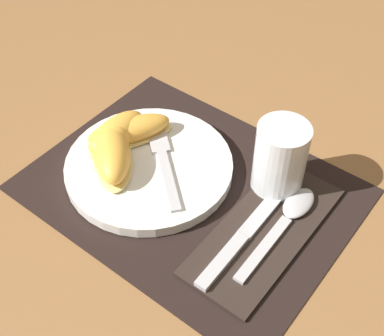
# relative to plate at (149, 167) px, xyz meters

# --- Properties ---
(ground_plane) EXTENTS (3.00, 3.00, 0.00)m
(ground_plane) POSITION_rel_plate_xyz_m (0.07, 0.01, -0.01)
(ground_plane) COLOR olive
(placemat) EXTENTS (0.42, 0.32, 0.00)m
(placemat) POSITION_rel_plate_xyz_m (0.07, 0.01, -0.01)
(placemat) COLOR black
(placemat) RESTS_ON ground_plane
(plate) EXTENTS (0.23, 0.23, 0.02)m
(plate) POSITION_rel_plate_xyz_m (0.00, 0.00, 0.00)
(plate) COLOR white
(plate) RESTS_ON placemat
(juice_glass) EXTENTS (0.07, 0.07, 0.10)m
(juice_glass) POSITION_rel_plate_xyz_m (0.15, 0.09, 0.04)
(juice_glass) COLOR silver
(juice_glass) RESTS_ON placemat
(napkin) EXTENTS (0.10, 0.24, 0.00)m
(napkin) POSITION_rel_plate_xyz_m (0.19, 0.01, -0.01)
(napkin) COLOR #2D231E
(napkin) RESTS_ON placemat
(knife) EXTENTS (0.02, 0.23, 0.01)m
(knife) POSITION_rel_plate_xyz_m (0.17, -0.00, -0.00)
(knife) COLOR #BCBCC1
(knife) RESTS_ON napkin
(spoon) EXTENTS (0.03, 0.18, 0.01)m
(spoon) POSITION_rel_plate_xyz_m (0.20, 0.05, -0.00)
(spoon) COLOR #BCBCC1
(spoon) RESTS_ON napkin
(fork) EXTENTS (0.15, 0.13, 0.00)m
(fork) POSITION_rel_plate_xyz_m (0.01, 0.02, 0.01)
(fork) COLOR #BCBCC1
(fork) RESTS_ON plate
(citrus_wedge_0) EXTENTS (0.10, 0.13, 0.03)m
(citrus_wedge_0) POSITION_rel_plate_xyz_m (-0.05, 0.02, 0.02)
(citrus_wedge_0) COLOR #F4DB84
(citrus_wedge_0) RESTS_ON plate
(citrus_wedge_1) EXTENTS (0.05, 0.11, 0.04)m
(citrus_wedge_1) POSITION_rel_plate_xyz_m (-0.06, 0.00, 0.02)
(citrus_wedge_1) COLOR #F4DB84
(citrus_wedge_1) RESTS_ON plate
(citrus_wedge_2) EXTENTS (0.08, 0.10, 0.04)m
(citrus_wedge_2) POSITION_rel_plate_xyz_m (-0.05, -0.02, 0.02)
(citrus_wedge_2) COLOR #F4DB84
(citrus_wedge_2) RESTS_ON plate
(citrus_wedge_3) EXTENTS (0.11, 0.11, 0.04)m
(citrus_wedge_3) POSITION_rel_plate_xyz_m (-0.03, -0.03, 0.03)
(citrus_wedge_3) COLOR #F4DB84
(citrus_wedge_3) RESTS_ON plate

